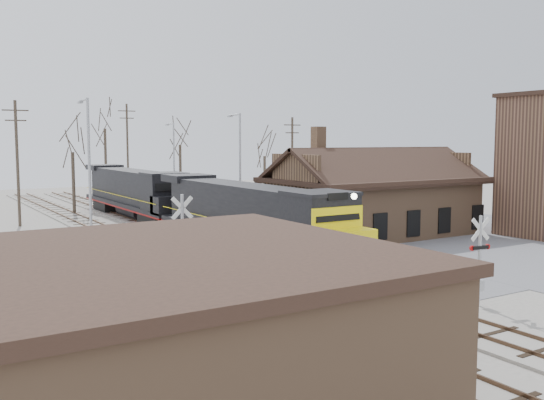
{
  "coord_description": "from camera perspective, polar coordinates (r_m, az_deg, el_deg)",
  "views": [
    {
      "loc": [
        -17.69,
        -21.61,
        6.95
      ],
      "look_at": [
        1.31,
        9.0,
        3.37
      ],
      "focal_mm": 40.0,
      "sensor_mm": 36.0,
      "label": 1
    }
  ],
  "objects": [
    {
      "name": "utility_pole_c",
      "position": [
        62.93,
        1.91,
        3.77
      ],
      "size": [
        2.0,
        0.24,
        9.29
      ],
      "color": "#382D23",
      "rests_on": "ground"
    },
    {
      "name": "track_main",
      "position": [
        41.24,
        -5.97,
        -3.97
      ],
      "size": [
        3.4,
        90.0,
        0.24
      ],
      "color": "#A39D93",
      "rests_on": "ground"
    },
    {
      "name": "streetlight_a",
      "position": [
        39.51,
        -16.86,
        3.05
      ],
      "size": [
        0.25,
        2.04,
        9.54
      ],
      "color": "#A5A8AD",
      "rests_on": "ground"
    },
    {
      "name": "streetlight_b",
      "position": [
        49.47,
        -3.1,
        3.51
      ],
      "size": [
        0.25,
        2.04,
        9.11
      ],
      "color": "#A5A8AD",
      "rests_on": "ground"
    },
    {
      "name": "crossbuck_far",
      "position": [
        29.5,
        -8.4,
        -3.99
      ],
      "size": [
        1.25,
        0.33,
        4.37
      ],
      "rotation": [
        0.0,
        0.0,
        3.16
      ],
      "color": "#A5A8AD",
      "rests_on": "ground"
    },
    {
      "name": "locomotive_lead",
      "position": [
        35.77,
        -1.9,
        -1.72
      ],
      "size": [
        3.01,
        20.18,
        4.48
      ],
      "color": "black",
      "rests_on": "ground"
    },
    {
      "name": "tree_e",
      "position": [
        69.72,
        -0.7,
        4.83
      ],
      "size": [
        3.41,
        3.41,
        8.34
      ],
      "color": "#382D23",
      "rests_on": "ground"
    },
    {
      "name": "track_siding",
      "position": [
        39.52,
        -11.86,
        -4.48
      ],
      "size": [
        3.4,
        90.0,
        0.24
      ],
      "color": "#A39D93",
      "rests_on": "ground"
    },
    {
      "name": "crossbuck_near",
      "position": [
        26.89,
        18.93,
        -5.66
      ],
      "size": [
        1.09,
        0.29,
        3.82
      ],
      "rotation": [
        0.0,
        0.0,
        -0.11
      ],
      "color": "#A5A8AD",
      "rests_on": "ground"
    },
    {
      "name": "tree_c",
      "position": [
        72.37,
        -15.49,
        7.57
      ],
      "size": [
        5.5,
        5.5,
        13.48
      ],
      "color": "#382D23",
      "rests_on": "ground"
    },
    {
      "name": "depot",
      "position": [
        45.07,
        9.57,
        -0.2
      ],
      "size": [
        15.2,
        9.31,
        7.9
      ],
      "color": "#8B6648",
      "rests_on": "ground"
    },
    {
      "name": "streetlight_c",
      "position": [
        63.75,
        -9.26,
        3.75
      ],
      "size": [
        0.25,
        2.04,
        8.73
      ],
      "color": "#A5A8AD",
      "rests_on": "ground"
    },
    {
      "name": "parking_lot",
      "position": [
        44.47,
        22.27,
        -3.72
      ],
      "size": [
        22.0,
        26.0,
        0.03
      ],
      "primitive_type": "cube",
      "color": "#5D5D62",
      "rests_on": "ground"
    },
    {
      "name": "road",
      "position": [
        28.77,
        7.33,
        -8.32
      ],
      "size": [
        60.0,
        9.0,
        0.03
      ],
      "primitive_type": "cube",
      "color": "#5D5D62",
      "rests_on": "ground"
    },
    {
      "name": "utility_pole_b",
      "position": [
        70.51,
        -13.43,
        4.52
      ],
      "size": [
        2.0,
        0.24,
        11.0
      ],
      "color": "#382D23",
      "rests_on": "ground"
    },
    {
      "name": "ground",
      "position": [
        28.78,
        7.33,
        -8.35
      ],
      "size": [
        140.0,
        140.0,
        0.0
      ],
      "primitive_type": "plane",
      "color": "#A39D93",
      "rests_on": "ground"
    },
    {
      "name": "tree_d",
      "position": [
        68.33,
        -8.66,
        6.04
      ],
      "size": [
        4.29,
        4.29,
        10.5
      ],
      "color": "#382D23",
      "rests_on": "ground"
    },
    {
      "name": "locomotive_trailing",
      "position": [
        54.37,
        -12.72,
        0.68
      ],
      "size": [
        3.01,
        20.18,
        4.24
      ],
      "color": "black",
      "rests_on": "ground"
    },
    {
      "name": "commercial_building",
      "position": [
        15.17,
        -12.48,
        -12.86
      ],
      "size": [
        12.4,
        10.4,
        4.3
      ],
      "color": "#8B6648",
      "rests_on": "ground"
    },
    {
      "name": "tree_b",
      "position": [
        59.71,
        -18.29,
        5.21
      ],
      "size": [
        3.88,
        3.88,
        9.52
      ],
      "color": "#382D23",
      "rests_on": "ground"
    },
    {
      "name": "utility_pole_a",
      "position": [
        52.65,
        -22.84,
        3.41
      ],
      "size": [
        2.0,
        0.24,
        10.1
      ],
      "color": "#382D23",
      "rests_on": "ground"
    }
  ]
}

